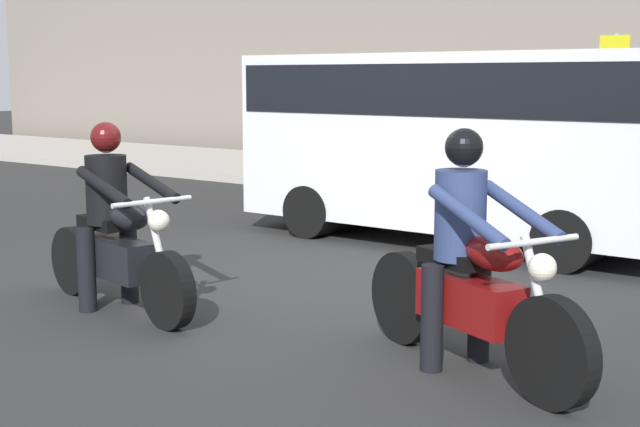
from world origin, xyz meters
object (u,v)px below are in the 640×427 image
motorcycle_with_rider_black_leather (115,235)px  motorcycle_with_rider_denim_blue (469,275)px  parked_van_white (463,133)px  street_sign_post (613,98)px

motorcycle_with_rider_black_leather → motorcycle_with_rider_denim_blue: bearing=6.7°
motorcycle_with_rider_denim_blue → motorcycle_with_rider_black_leather: bearing=-173.3°
motorcycle_with_rider_black_leather → motorcycle_with_rider_denim_blue: motorcycle_with_rider_denim_blue is taller
parked_van_white → street_sign_post: size_ratio=2.12×
motorcycle_with_rider_denim_blue → street_sign_post: bearing=102.7°
motorcycle_with_rider_black_leather → street_sign_post: bearing=81.5°
motorcycle_with_rider_denim_blue → street_sign_post: 8.29m
motorcycle_with_rider_denim_blue → parked_van_white: size_ratio=0.39×
motorcycle_with_rider_black_leather → parked_van_white: (0.84, 4.49, 0.64)m
motorcycle_with_rider_denim_blue → street_sign_post: (-1.81, 8.04, 0.96)m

